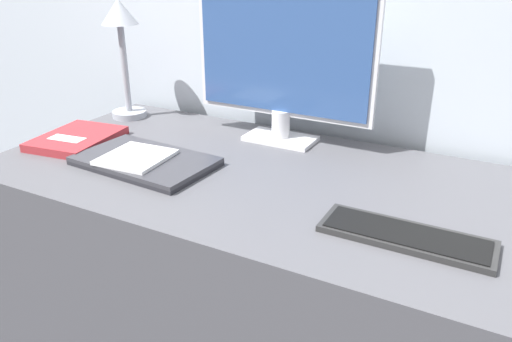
# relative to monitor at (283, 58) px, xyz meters

# --- Properties ---
(desk) EXTENTS (1.37, 0.67, 0.71)m
(desk) POSITION_rel_monitor_xyz_m (0.07, -0.23, -0.59)
(desk) COLOR #4C4C51
(desk) RESTS_ON ground_plane
(monitor) EXTENTS (0.51, 0.11, 0.43)m
(monitor) POSITION_rel_monitor_xyz_m (0.00, 0.00, 0.00)
(monitor) COLOR silver
(monitor) RESTS_ON desk
(keyboard) EXTENTS (0.31, 0.11, 0.01)m
(keyboard) POSITION_rel_monitor_xyz_m (0.43, -0.37, -0.22)
(keyboard) COLOR #282828
(keyboard) RESTS_ON desk
(laptop) EXTENTS (0.35, 0.22, 0.02)m
(laptop) POSITION_rel_monitor_xyz_m (-0.22, -0.32, -0.22)
(laptop) COLOR #232328
(laptop) RESTS_ON desk
(ereader) EXTENTS (0.16, 0.17, 0.01)m
(ereader) POSITION_rel_monitor_xyz_m (-0.23, -0.34, -0.21)
(ereader) COLOR white
(ereader) RESTS_ON laptop
(desk_lamp) EXTENTS (0.11, 0.11, 0.36)m
(desk_lamp) POSITION_rel_monitor_xyz_m (-0.53, -0.03, 0.02)
(desk_lamp) COLOR #999EA8
(desk_lamp) RESTS_ON desk
(notebook) EXTENTS (0.21, 0.25, 0.02)m
(notebook) POSITION_rel_monitor_xyz_m (-0.49, -0.29, -0.22)
(notebook) COLOR maroon
(notebook) RESTS_ON desk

